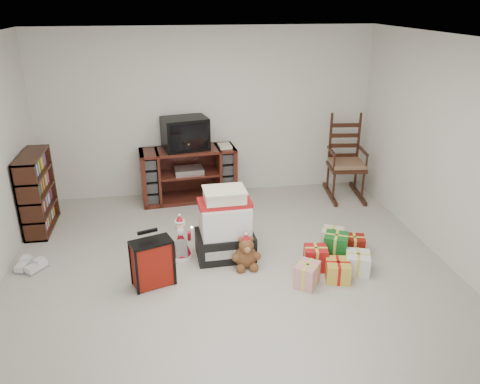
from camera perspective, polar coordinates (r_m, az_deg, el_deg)
name	(u,v)px	position (r m, az deg, el deg)	size (l,w,h in m)	color
room	(231,170)	(4.72, -1.13, 2.70)	(5.01, 5.01, 2.51)	#B2AEA3
tv_stand	(189,174)	(7.06, -6.28, 2.15)	(1.44, 0.61, 0.80)	#4A1915
bookshelf	(37,194)	(6.63, -23.47, -0.17)	(0.28, 0.85, 1.03)	black
rocking_chair	(344,167)	(7.36, 12.62, 2.97)	(0.62, 0.92, 1.30)	black
gift_pile	(225,228)	(5.47, -1.85, -4.42)	(0.69, 0.51, 0.84)	black
red_suitcase	(153,263)	(5.07, -10.61, -8.50)	(0.45, 0.33, 0.62)	maroon
stocking	(231,234)	(5.41, -1.14, -5.15)	(0.31, 0.13, 0.67)	#0D7614
teddy_bear	(246,254)	(5.35, 0.72, -7.56)	(0.26, 0.23, 0.38)	brown
santa_figurine	(239,222)	(5.90, -0.18, -3.71)	(0.30, 0.29, 0.63)	#A9121F
mrs_claus_figurine	(181,241)	(5.57, -7.23, -5.93)	(0.27, 0.25, 0.55)	#A9121F
sneaker_pair	(30,266)	(5.86, -24.21, -8.26)	(0.36, 0.27, 0.09)	silver
gift_cluster	(333,255)	(5.49, 11.21, -7.58)	(0.78, 1.15, 0.27)	#A71315
crt_television	(185,133)	(6.88, -6.71, 7.11)	(0.71, 0.58, 0.47)	black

